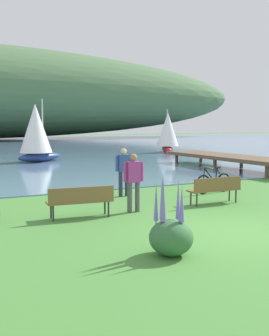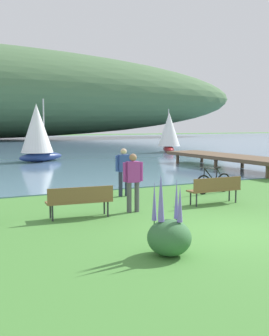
{
  "view_description": "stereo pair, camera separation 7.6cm",
  "coord_description": "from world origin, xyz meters",
  "views": [
    {
      "loc": [
        -6.35,
        -7.5,
        2.53
      ],
      "look_at": [
        0.22,
        5.6,
        1.0
      ],
      "focal_mm": 44.04,
      "sensor_mm": 36.0,
      "label": 1
    },
    {
      "loc": [
        -6.28,
        -7.53,
        2.53
      ],
      "look_at": [
        0.22,
        5.6,
        1.0
      ],
      "focal_mm": 44.04,
      "sensor_mm": 36.0,
      "label": 2
    }
  ],
  "objects": [
    {
      "name": "ground_plane",
      "position": [
        0.0,
        0.0,
        0.0
      ],
      "size": [
        200.0,
        200.0,
        0.0
      ],
      "primitive_type": "plane",
      "color": "#478438"
    },
    {
      "name": "park_bench_near_camera",
      "position": [
        1.82,
        3.01,
        0.52
      ],
      "size": [
        1.81,
        0.51,
        0.88
      ],
      "color": "brown",
      "rests_on": "ground"
    },
    {
      "name": "park_bench_further_along",
      "position": [
        -2.72,
        3.02,
        0.52
      ],
      "size": [
        1.84,
        0.64,
        0.88
      ],
      "color": "brown",
      "rests_on": "ground"
    },
    {
      "name": "bicycle_beside_path",
      "position": [
        3.11,
        4.79,
        0.4
      ],
      "size": [
        1.76,
        0.29,
        1.01
      ],
      "color": "black",
      "rests_on": "ground"
    },
    {
      "name": "person_at_shoreline",
      "position": [
        -0.18,
        5.66,
        0.98
      ],
      "size": [
        0.61,
        0.26,
        1.71
      ],
      "color": "#282D47",
      "rests_on": "ground"
    },
    {
      "name": "person_on_the_grass",
      "position": [
        -1.07,
        3.1,
        0.98
      ],
      "size": [
        0.61,
        0.26,
        1.71
      ],
      "color": "#4C4C51",
      "rests_on": "ground"
    },
    {
      "name": "echium_bush_mid_cluster",
      "position": [
        -2.21,
        -0.83,
        0.41
      ],
      "size": [
        0.87,
        0.87,
        1.6
      ],
      "color": "#386B3D",
      "rests_on": "ground"
    },
    {
      "name": "sailboat_nearest_to_shore",
      "position": [
        0.19,
        20.33,
        2.05
      ],
      "size": [
        3.71,
        2.91,
        4.28
      ],
      "color": "navy",
      "rests_on": "bay_water"
    },
    {
      "name": "sailboat_mid_bay",
      "position": [
        13.17,
        24.71,
        1.9
      ],
      "size": [
        2.65,
        3.45,
        3.95
      ],
      "color": "#B22323",
      "rests_on": "bay_water"
    },
    {
      "name": "pier_dock",
      "position": [
        9.0,
        11.1,
        0.69
      ],
      "size": [
        2.4,
        10.0,
        0.8
      ],
      "color": "brown",
      "rests_on": "ground"
    }
  ]
}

